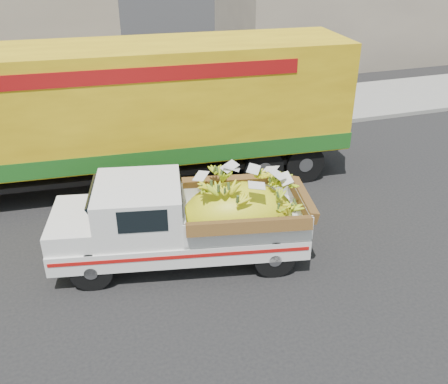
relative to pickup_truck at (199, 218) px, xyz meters
name	(u,v)px	position (x,y,z in m)	size (l,w,h in m)	color
ground	(161,259)	(-0.84, 0.18, -0.98)	(100.00, 100.00, 0.00)	black
curb	(120,148)	(-0.84, 6.48, -0.90)	(60.00, 0.25, 0.15)	gray
sidewalk	(111,127)	(-0.84, 8.58, -0.91)	(60.00, 4.00, 0.14)	gray
building_right	(359,0)	(13.16, 15.48, 2.02)	(14.00, 6.00, 6.00)	gray
pickup_truck	(199,218)	(0.00, 0.00, 0.00)	(5.47, 2.91, 1.82)	black
semi_trailer	(127,110)	(-0.79, 4.03, 1.14)	(12.04, 3.48, 3.80)	black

